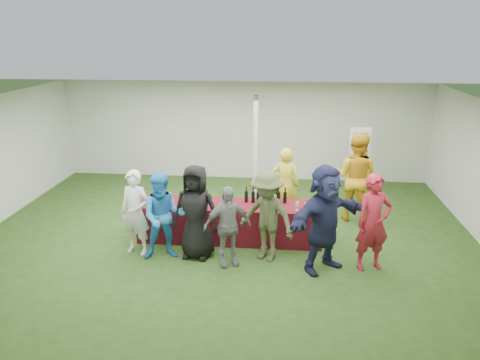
# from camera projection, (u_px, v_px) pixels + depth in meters

# --- Properties ---
(ground) EXTENTS (60.00, 60.00, 0.00)m
(ground) POSITION_uv_depth(u_px,v_px,m) (226.00, 236.00, 9.51)
(ground) COLOR #284719
(ground) RESTS_ON ground
(tent) EXTENTS (10.00, 10.00, 10.00)m
(tent) POSITION_uv_depth(u_px,v_px,m) (255.00, 158.00, 10.19)
(tent) COLOR white
(tent) RESTS_ON ground
(serving_table) EXTENTS (3.60, 0.80, 0.75)m
(serving_table) POSITION_uv_depth(u_px,v_px,m) (230.00, 222.00, 9.29)
(serving_table) COLOR maroon
(serving_table) RESTS_ON ground
(wine_bottles) EXTENTS (0.83, 0.12, 0.32)m
(wine_bottles) POSITION_uv_depth(u_px,v_px,m) (266.00, 197.00, 9.21)
(wine_bottles) COLOR black
(wine_bottles) RESTS_ON serving_table
(wine_glasses) EXTENTS (2.76, 0.15, 0.16)m
(wine_glasses) POSITION_uv_depth(u_px,v_px,m) (205.00, 202.00, 8.94)
(wine_glasses) COLOR silver
(wine_glasses) RESTS_ON serving_table
(water_bottle) EXTENTS (0.07, 0.07, 0.23)m
(water_bottle) POSITION_uv_depth(u_px,v_px,m) (229.00, 198.00, 9.22)
(water_bottle) COLOR silver
(water_bottle) RESTS_ON serving_table
(bar_towel) EXTENTS (0.25, 0.18, 0.03)m
(bar_towel) POSITION_uv_depth(u_px,v_px,m) (311.00, 205.00, 9.07)
(bar_towel) COLOR white
(bar_towel) RESTS_ON serving_table
(dump_bucket) EXTENTS (0.21, 0.21, 0.18)m
(dump_bucket) POSITION_uv_depth(u_px,v_px,m) (315.00, 207.00, 8.79)
(dump_bucket) COLOR slate
(dump_bucket) RESTS_ON serving_table
(wine_list_sign) EXTENTS (0.50, 0.03, 1.80)m
(wine_list_sign) POSITION_uv_depth(u_px,v_px,m) (360.00, 147.00, 11.24)
(wine_list_sign) COLOR slate
(wine_list_sign) RESTS_ON ground
(staff_pourer) EXTENTS (0.62, 0.43, 1.65)m
(staff_pourer) POSITION_uv_depth(u_px,v_px,m) (285.00, 185.00, 10.04)
(staff_pourer) COLOR gold
(staff_pourer) RESTS_ON ground
(staff_back) EXTENTS (1.17, 1.07, 1.95)m
(staff_back) POSITION_uv_depth(u_px,v_px,m) (356.00, 177.00, 10.09)
(staff_back) COLOR gold
(staff_back) RESTS_ON ground
(customer_0) EXTENTS (0.66, 0.51, 1.61)m
(customer_0) POSITION_uv_depth(u_px,v_px,m) (135.00, 213.00, 8.59)
(customer_0) COLOR white
(customer_0) RESTS_ON ground
(customer_1) EXTENTS (0.90, 0.77, 1.62)m
(customer_1) POSITION_uv_depth(u_px,v_px,m) (163.00, 216.00, 8.40)
(customer_1) COLOR #2788D5
(customer_1) RESTS_ON ground
(customer_2) EXTENTS (0.93, 0.68, 1.75)m
(customer_2) POSITION_uv_depth(u_px,v_px,m) (196.00, 212.00, 8.43)
(customer_2) COLOR black
(customer_2) RESTS_ON ground
(customer_3) EXTENTS (0.93, 0.68, 1.47)m
(customer_3) POSITION_uv_depth(u_px,v_px,m) (227.00, 226.00, 8.17)
(customer_3) COLOR gray
(customer_3) RESTS_ON ground
(customer_4) EXTENTS (1.24, 1.06, 1.67)m
(customer_4) POSITION_uv_depth(u_px,v_px,m) (267.00, 216.00, 8.34)
(customer_4) COLOR #444B2B
(customer_4) RESTS_ON ground
(customer_5) EXTENTS (1.71, 1.56, 1.90)m
(customer_5) POSITION_uv_depth(u_px,v_px,m) (325.00, 219.00, 7.94)
(customer_5) COLOR #1D2142
(customer_5) RESTS_ON ground
(customer_6) EXTENTS (0.72, 0.58, 1.72)m
(customer_6) POSITION_uv_depth(u_px,v_px,m) (373.00, 223.00, 8.00)
(customer_6) COLOR #A41D2D
(customer_6) RESTS_ON ground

